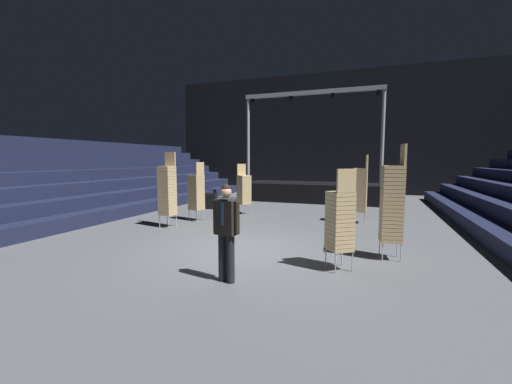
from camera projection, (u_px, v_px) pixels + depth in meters
The scene contains 12 objects.
ground_plane at pixel (241, 251), 7.99m from camera, with size 22.00×30.00×0.10m, color #515459.
arena_end_wall at pixel (328, 133), 21.57m from camera, with size 22.00×0.30×8.00m, color black.
bleacher_bank_left at pixel (40, 178), 11.65m from camera, with size 5.25×24.00×3.15m.
stage_riser at pixel (313, 190), 17.16m from camera, with size 7.22×2.51×5.62m.
man_with_tie at pixel (226, 227), 5.74m from camera, with size 0.57×0.30×1.79m.
chair_stack_front_left at pixel (196, 191), 11.64m from camera, with size 0.52×0.52×2.14m.
chair_stack_front_right at pixel (167, 190), 10.49m from camera, with size 0.47×0.47×2.48m.
chair_stack_mid_left at pixel (340, 220), 6.39m from camera, with size 0.62×0.62×2.05m.
chair_stack_mid_right at pixel (360, 189), 11.15m from camera, with size 0.46×0.46×2.39m.
chair_stack_mid_centre at pixel (392, 203), 7.06m from camera, with size 0.50×0.50×2.56m.
chair_stack_rear_left at pixel (244, 189), 13.09m from camera, with size 0.61×0.61×2.05m.
equipment_road_case at pixel (206, 201), 14.66m from camera, with size 0.90×0.60×0.67m, color black.
Camera 1 is at (3.06, -7.18, 2.22)m, focal length 22.44 mm.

